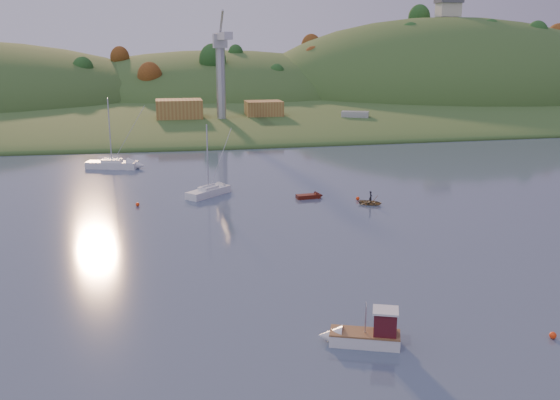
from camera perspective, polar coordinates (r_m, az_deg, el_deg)
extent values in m
plane|color=#39475E|center=(39.06, 10.83, -17.44)|extent=(500.00, 500.00, 0.00)
cube|color=#2D4E1F|center=(261.81, -8.28, 9.51)|extent=(620.00, 220.00, 1.50)
ellipsoid|color=#2D4E1F|center=(197.18, -7.27, 8.08)|extent=(640.00, 150.00, 7.00)
ellipsoid|color=#2D4E1F|center=(242.65, -5.64, 9.23)|extent=(140.00, 120.00, 36.00)
ellipsoid|color=#2D4E1F|center=(251.08, 14.66, 9.01)|extent=(150.00, 130.00, 60.00)
cube|color=beige|center=(250.56, 15.14, 16.43)|extent=(8.00, 6.00, 5.00)
cube|color=#595960|center=(250.74, 15.19, 17.15)|extent=(9.00, 7.00, 1.50)
cube|color=slate|center=(154.94, -4.30, 6.98)|extent=(42.00, 16.00, 2.40)
cube|color=#9B6833|center=(154.55, -9.21, 8.17)|extent=(11.00, 8.00, 4.80)
cube|color=#9B6833|center=(157.69, -1.49, 8.31)|extent=(9.00, 7.00, 4.00)
cylinder|color=#B7B7BC|center=(151.71, -5.42, 10.68)|extent=(2.20, 2.20, 18.00)
cube|color=#B7B7BC|center=(151.45, -5.51, 14.27)|extent=(3.20, 3.20, 3.20)
cube|color=#B7B7BC|center=(142.51, -5.14, 14.69)|extent=(1.80, 18.00, 1.60)
cube|color=#B7B7BC|center=(156.44, -5.71, 14.62)|extent=(1.80, 10.00, 1.60)
cube|color=silver|center=(44.57, 7.75, -12.47)|extent=(5.12, 3.31, 0.87)
cone|color=silver|center=(44.67, 4.59, -12.31)|extent=(2.19, 2.21, 1.73)
cube|color=brown|center=(44.37, 7.77, -11.94)|extent=(5.14, 3.36, 0.12)
cube|color=#4C1118|center=(44.00, 9.59, -11.02)|extent=(1.95, 1.89, 1.73)
cube|color=silver|center=(43.63, 9.64, -9.93)|extent=(2.20, 2.14, 0.14)
cylinder|color=silver|center=(43.88, 7.82, -10.61)|extent=(0.10, 0.10, 2.31)
cube|color=white|center=(86.04, -6.56, 0.71)|extent=(6.61, 6.39, 0.97)
cube|color=white|center=(85.92, -6.57, 1.06)|extent=(3.02, 2.97, 0.62)
cylinder|color=silver|center=(85.05, -6.65, 3.93)|extent=(0.18, 0.18, 8.84)
cylinder|color=silver|center=(85.86, -6.57, 1.22)|extent=(2.14, 2.02, 0.12)
cylinder|color=white|center=(85.84, -6.57, 1.28)|extent=(2.05, 1.96, 0.36)
cube|color=white|center=(108.11, -15.11, 3.11)|extent=(8.83, 4.78, 1.16)
cube|color=white|center=(108.00, -15.13, 3.44)|extent=(3.57, 2.71, 0.74)
cylinder|color=silver|center=(107.20, -15.31, 6.19)|extent=(0.18, 0.18, 10.57)
cylinder|color=silver|center=(107.96, -15.14, 3.57)|extent=(3.28, 1.05, 0.12)
cylinder|color=white|center=(107.94, -15.14, 3.62)|extent=(2.94, 1.17, 0.36)
imported|color=#978153|center=(81.63, 8.28, -0.20)|extent=(3.70, 3.45, 0.62)
imported|color=black|center=(81.52, 8.29, 0.11)|extent=(0.62, 0.67, 1.55)
cube|color=#50150B|center=(84.18, 2.59, 0.34)|extent=(3.30, 1.59, 0.53)
cone|color=#50150B|center=(84.71, 3.61, 0.41)|extent=(1.24, 1.38, 1.28)
cube|color=slate|center=(157.48, 6.86, 6.96)|extent=(16.46, 11.08, 2.00)
cube|color=#B7B7BC|center=(157.28, 6.88, 7.56)|extent=(7.42, 5.63, 2.66)
sphere|color=#FF390D|center=(49.03, 23.68, -11.27)|extent=(0.50, 0.50, 0.50)
sphere|color=#FF390D|center=(83.66, 7.12, 0.14)|extent=(0.50, 0.50, 0.50)
sphere|color=#FF390D|center=(82.00, -12.89, -0.40)|extent=(0.50, 0.50, 0.50)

